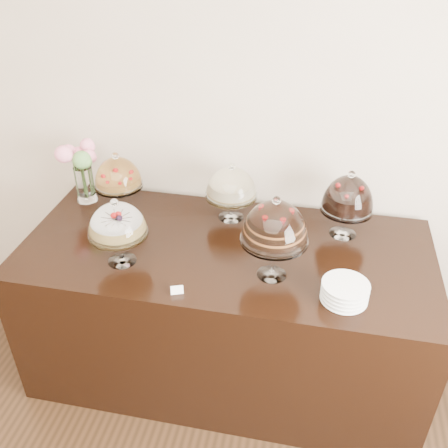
% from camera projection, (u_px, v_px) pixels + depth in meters
% --- Properties ---
extents(wall_back, '(5.00, 0.04, 3.00)m').
position_uv_depth(wall_back, '(228.00, 103.00, 2.82)').
color(wall_back, beige).
rests_on(wall_back, ground).
extents(display_counter, '(2.20, 1.00, 0.90)m').
position_uv_depth(display_counter, '(226.00, 309.00, 2.92)').
color(display_counter, black).
rests_on(display_counter, ground).
extents(cake_stand_sugar_sponge, '(0.30, 0.30, 0.37)m').
position_uv_depth(cake_stand_sugar_sponge, '(117.00, 223.00, 2.45)').
color(cake_stand_sugar_sponge, white).
rests_on(cake_stand_sugar_sponge, display_counter).
extents(cake_stand_choco_layer, '(0.33, 0.33, 0.45)m').
position_uv_depth(cake_stand_choco_layer, '(275.00, 225.00, 2.32)').
color(cake_stand_choco_layer, white).
rests_on(cake_stand_choco_layer, display_counter).
extents(cake_stand_cheesecake, '(0.30, 0.30, 0.35)m').
position_uv_depth(cake_stand_cheesecake, '(231.00, 185.00, 2.81)').
color(cake_stand_cheesecake, white).
rests_on(cake_stand_cheesecake, display_counter).
extents(cake_stand_dark_choco, '(0.28, 0.28, 0.39)m').
position_uv_depth(cake_stand_dark_choco, '(348.00, 197.00, 2.65)').
color(cake_stand_dark_choco, white).
rests_on(cake_stand_dark_choco, display_counter).
extents(cake_stand_fruit_tart, '(0.28, 0.28, 0.38)m').
position_uv_depth(cake_stand_fruit_tart, '(118.00, 175.00, 2.87)').
color(cake_stand_fruit_tart, white).
rests_on(cake_stand_fruit_tart, display_counter).
extents(flower_vase, '(0.22, 0.23, 0.39)m').
position_uv_depth(flower_vase, '(80.00, 165.00, 2.96)').
color(flower_vase, white).
rests_on(flower_vase, display_counter).
extents(plate_stack, '(0.21, 0.21, 0.09)m').
position_uv_depth(plate_stack, '(345.00, 292.00, 2.30)').
color(plate_stack, white).
rests_on(plate_stack, display_counter).
extents(price_card_left, '(0.06, 0.04, 0.04)m').
position_uv_depth(price_card_left, '(177.00, 290.00, 2.35)').
color(price_card_left, white).
rests_on(price_card_left, display_counter).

